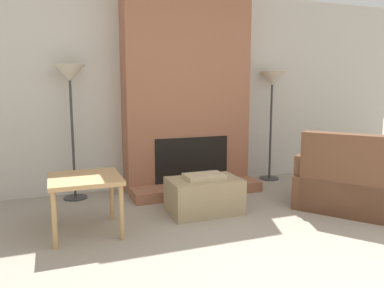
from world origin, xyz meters
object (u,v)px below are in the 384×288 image
Objects in this scene: ottoman at (204,195)px; armchair at (347,185)px; floor_lamp_right at (272,86)px; floor_lamp_left at (70,82)px; side_table at (85,184)px.

armchair is at bearing -15.62° from ottoman.
ottoman is 0.49× the size of floor_lamp_right.
floor_lamp_left is at bearing 140.60° from ottoman.
floor_lamp_left reaches higher than armchair.
armchair is at bearing -87.73° from floor_lamp_right.
floor_lamp_left reaches higher than side_table.
ottoman is 0.57× the size of armchair.
armchair is 2.11× the size of side_table.
side_table is at bearing 47.75° from armchair.
armchair is 0.84× the size of floor_lamp_left.
floor_lamp_left is (-2.78, 1.46, 1.12)m from armchair.
floor_lamp_left reaches higher than ottoman.
ottoman is 0.48× the size of floor_lamp_left.
side_table is (-2.76, 0.30, 0.19)m from armchair.
floor_lamp_right is at bearing -0.00° from floor_lamp_left.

